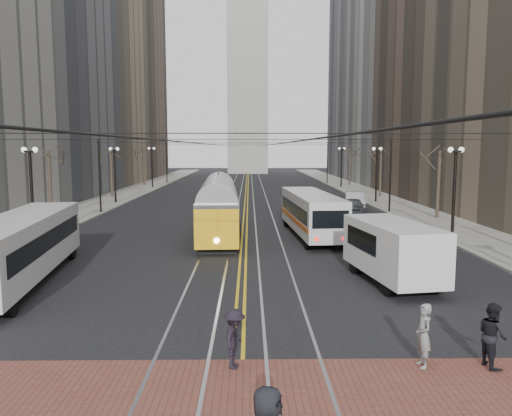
{
  "coord_description": "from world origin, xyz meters",
  "views": [
    {
      "loc": [
        0.34,
        -14.2,
        5.85
      ],
      "look_at": [
        0.65,
        9.21,
        3.0
      ],
      "focal_mm": 35.0,
      "sensor_mm": 36.0,
      "label": 1
    }
  ],
  "objects_px": {
    "rear_bus": "(311,215)",
    "sedan_grey": "(354,206)",
    "pedestrian_d": "(235,339)",
    "streetcar": "(218,213)",
    "pedestrian_b": "(424,335)",
    "sedan_silver": "(355,201)",
    "pedestrian_c": "(492,335)",
    "clock_tower": "(248,12)",
    "transit_bus": "(21,250)",
    "cargo_van": "(392,253)"
  },
  "relations": [
    {
      "from": "rear_bus",
      "to": "sedan_grey",
      "type": "height_order",
      "value": "rear_bus"
    },
    {
      "from": "pedestrian_d",
      "to": "streetcar",
      "type": "bearing_deg",
      "value": 16.66
    },
    {
      "from": "sedan_grey",
      "to": "pedestrian_b",
      "type": "relative_size",
      "value": 2.41
    },
    {
      "from": "rear_bus",
      "to": "pedestrian_d",
      "type": "height_order",
      "value": "rear_bus"
    },
    {
      "from": "rear_bus",
      "to": "sedan_silver",
      "type": "distance_m",
      "value": 15.59
    },
    {
      "from": "streetcar",
      "to": "sedan_grey",
      "type": "height_order",
      "value": "streetcar"
    },
    {
      "from": "rear_bus",
      "to": "pedestrian_c",
      "type": "distance_m",
      "value": 19.97
    },
    {
      "from": "streetcar",
      "to": "pedestrian_b",
      "type": "distance_m",
      "value": 21.17
    },
    {
      "from": "rear_bus",
      "to": "sedan_silver",
      "type": "relative_size",
      "value": 2.23
    },
    {
      "from": "streetcar",
      "to": "pedestrian_b",
      "type": "xyz_separation_m",
      "value": [
        6.7,
        -20.08,
        -0.65
      ]
    },
    {
      "from": "rear_bus",
      "to": "clock_tower",
      "type": "bearing_deg",
      "value": 88.88
    },
    {
      "from": "transit_bus",
      "to": "pedestrian_c",
      "type": "bearing_deg",
      "value": -34.47
    },
    {
      "from": "transit_bus",
      "to": "pedestrian_d",
      "type": "bearing_deg",
      "value": -48.96
    },
    {
      "from": "streetcar",
      "to": "pedestrian_d",
      "type": "xyz_separation_m",
      "value": [
        1.66,
        -20.08,
        -0.72
      ]
    },
    {
      "from": "streetcar",
      "to": "clock_tower",
      "type": "bearing_deg",
      "value": 86.13
    },
    {
      "from": "clock_tower",
      "to": "pedestrian_b",
      "type": "relative_size",
      "value": 38.17
    },
    {
      "from": "rear_bus",
      "to": "pedestrian_b",
      "type": "xyz_separation_m",
      "value": [
        0.57,
        -19.82,
        -0.55
      ]
    },
    {
      "from": "transit_bus",
      "to": "cargo_van",
      "type": "bearing_deg",
      "value": -7.57
    },
    {
      "from": "clock_tower",
      "to": "transit_bus",
      "type": "distance_m",
      "value": 101.48
    },
    {
      "from": "streetcar",
      "to": "pedestrian_b",
      "type": "relative_size",
      "value": 7.51
    },
    {
      "from": "clock_tower",
      "to": "cargo_van",
      "type": "xyz_separation_m",
      "value": [
        6.52,
        -95.15,
        -34.64
      ]
    },
    {
      "from": "clock_tower",
      "to": "pedestrian_c",
      "type": "height_order",
      "value": "clock_tower"
    },
    {
      "from": "sedan_silver",
      "to": "pedestrian_c",
      "type": "xyz_separation_m",
      "value": [
        -3.52,
        -34.22,
        0.07
      ]
    },
    {
      "from": "streetcar",
      "to": "cargo_van",
      "type": "relative_size",
      "value": 2.17
    },
    {
      "from": "transit_bus",
      "to": "pedestrian_c",
      "type": "height_order",
      "value": "transit_bus"
    },
    {
      "from": "transit_bus",
      "to": "sedan_silver",
      "type": "height_order",
      "value": "transit_bus"
    },
    {
      "from": "clock_tower",
      "to": "sedan_silver",
      "type": "height_order",
      "value": "clock_tower"
    },
    {
      "from": "rear_bus",
      "to": "sedan_silver",
      "type": "height_order",
      "value": "rear_bus"
    },
    {
      "from": "streetcar",
      "to": "pedestrian_b",
      "type": "bearing_deg",
      "value": -74.23
    },
    {
      "from": "transit_bus",
      "to": "streetcar",
      "type": "height_order",
      "value": "streetcar"
    },
    {
      "from": "rear_bus",
      "to": "cargo_van",
      "type": "relative_size",
      "value": 1.83
    },
    {
      "from": "transit_bus",
      "to": "sedan_grey",
      "type": "xyz_separation_m",
      "value": [
        19.08,
        22.2,
        -0.74
      ]
    },
    {
      "from": "streetcar",
      "to": "pedestrian_d",
      "type": "height_order",
      "value": "streetcar"
    },
    {
      "from": "cargo_van",
      "to": "rear_bus",
      "type": "bearing_deg",
      "value": 91.47
    },
    {
      "from": "rear_bus",
      "to": "pedestrian_d",
      "type": "xyz_separation_m",
      "value": [
        -4.47,
        -19.82,
        -0.62
      ]
    },
    {
      "from": "streetcar",
      "to": "rear_bus",
      "type": "xyz_separation_m",
      "value": [
        6.13,
        -0.26,
        -0.1
      ]
    },
    {
      "from": "rear_bus",
      "to": "cargo_van",
      "type": "distance_m",
      "value": 11.66
    },
    {
      "from": "cargo_van",
      "to": "sedan_silver",
      "type": "relative_size",
      "value": 1.21
    },
    {
      "from": "transit_bus",
      "to": "clock_tower",
      "type": "bearing_deg",
      "value": 77.4
    },
    {
      "from": "transit_bus",
      "to": "sedan_grey",
      "type": "height_order",
      "value": "transit_bus"
    },
    {
      "from": "clock_tower",
      "to": "rear_bus",
      "type": "height_order",
      "value": "clock_tower"
    },
    {
      "from": "rear_bus",
      "to": "pedestrian_d",
      "type": "bearing_deg",
      "value": -106.84
    },
    {
      "from": "rear_bus",
      "to": "cargo_van",
      "type": "height_order",
      "value": "rear_bus"
    },
    {
      "from": "pedestrian_b",
      "to": "pedestrian_d",
      "type": "distance_m",
      "value": 5.04
    },
    {
      "from": "clock_tower",
      "to": "pedestrian_d",
      "type": "relative_size",
      "value": 41.22
    },
    {
      "from": "cargo_van",
      "to": "sedan_silver",
      "type": "xyz_separation_m",
      "value": [
        3.83,
        25.87,
        -0.51
      ]
    },
    {
      "from": "pedestrian_d",
      "to": "sedan_grey",
      "type": "bearing_deg",
      "value": -5.44
    },
    {
      "from": "transit_bus",
      "to": "cargo_van",
      "type": "relative_size",
      "value": 1.94
    },
    {
      "from": "cargo_van",
      "to": "pedestrian_d",
      "type": "height_order",
      "value": "cargo_van"
    },
    {
      "from": "cargo_van",
      "to": "pedestrian_d",
      "type": "distance_m",
      "value": 10.64
    }
  ]
}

